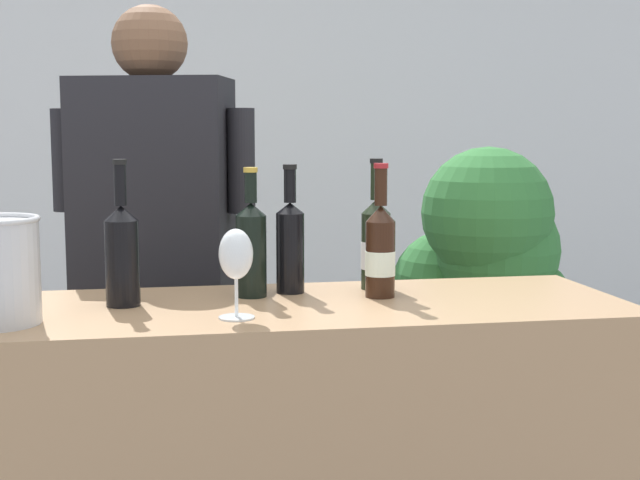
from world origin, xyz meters
TOP-DOWN VIEW (x-y plane):
  - wall_back at (0.00, 2.60)m, footprint 8.00×0.10m
  - wine_bottle_0 at (0.02, 0.11)m, footprint 0.07×0.07m
  - wine_bottle_2 at (0.35, 0.16)m, footprint 0.08×0.08m
  - wine_bottle_3 at (0.33, 0.05)m, footprint 0.07×0.07m
  - wine_bottle_4 at (0.12, 0.14)m, footprint 0.07×0.07m
  - wine_bottle_5 at (-0.28, 0.05)m, footprint 0.08×0.08m
  - wine_glass at (-0.04, -0.14)m, footprint 0.08×0.08m
  - person_server at (-0.22, 0.62)m, footprint 0.59×0.36m
  - potted_shrub at (0.92, 0.85)m, footprint 0.60×0.65m

SIDE VIEW (x-z plane):
  - potted_shrub at x=0.92m, z-range 0.12..1.40m
  - person_server at x=-0.22m, z-range -0.02..1.67m
  - wine_bottle_3 at x=0.33m, z-range 0.88..1.21m
  - wine_bottle_2 at x=0.35m, z-range 0.88..1.21m
  - wine_bottle_0 at x=0.02m, z-range 0.90..1.21m
  - wine_bottle_4 at x=0.12m, z-range 0.89..1.22m
  - wine_bottle_5 at x=-0.28m, z-range 0.88..1.23m
  - wine_glass at x=-0.04m, z-range 0.96..1.16m
  - wall_back at x=0.00m, z-range 0.00..2.80m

